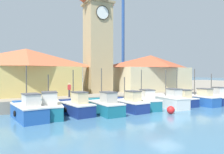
{
  "coord_description": "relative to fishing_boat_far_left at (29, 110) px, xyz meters",
  "views": [
    {
      "loc": [
        -12.95,
        -15.22,
        4.01
      ],
      "look_at": [
        -0.39,
        10.02,
        3.5
      ],
      "focal_mm": 35.0,
      "sensor_mm": 36.0,
      "label": 1
    }
  ],
  "objects": [
    {
      "name": "ground_plane",
      "position": [
        11.05,
        -4.67,
        -0.81
      ],
      "size": [
        300.0,
        300.0,
        0.0
      ],
      "primitive_type": "plane",
      "color": "teal"
    },
    {
      "name": "quay_wharf",
      "position": [
        11.05,
        23.35,
        -0.19
      ],
      "size": [
        120.0,
        40.0,
        1.24
      ],
      "primitive_type": "cube",
      "color": "gray",
      "rests_on": "ground"
    },
    {
      "name": "fishing_boat_far_left",
      "position": [
        0.0,
        0.0,
        0.0
      ],
      "size": [
        2.81,
        5.34,
        4.68
      ],
      "color": "#2356A8",
      "rests_on": "ground"
    },
    {
      "name": "fishing_boat_left_outer",
      "position": [
        1.78,
        0.51,
        -0.0
      ],
      "size": [
        2.77,
        5.46,
        3.86
      ],
      "color": "#196B7F",
      "rests_on": "ground"
    },
    {
      "name": "fishing_boat_left_inner",
      "position": [
        4.34,
        0.44,
        -0.05
      ],
      "size": [
        2.58,
        4.97,
        4.32
      ],
      "color": "navy",
      "rests_on": "ground"
    },
    {
      "name": "fishing_boat_mid_left",
      "position": [
        7.0,
        -0.35,
        -0.05
      ],
      "size": [
        2.18,
        5.2,
        4.49
      ],
      "color": "#196B7F",
      "rests_on": "ground"
    },
    {
      "name": "fishing_boat_center",
      "position": [
        9.93,
        0.0,
        -0.08
      ],
      "size": [
        2.41,
        5.16,
        3.55
      ],
      "color": "navy",
      "rests_on": "ground"
    },
    {
      "name": "fishing_boat_mid_right",
      "position": [
        12.26,
        0.47,
        -0.05
      ],
      "size": [
        2.76,
        5.41,
        4.41
      ],
      "color": "#196B7F",
      "rests_on": "ground"
    },
    {
      "name": "fishing_boat_right_inner",
      "position": [
        15.24,
        -0.34,
        -0.01
      ],
      "size": [
        2.1,
        5.03,
        4.35
      ],
      "color": "silver",
      "rests_on": "ground"
    },
    {
      "name": "fishing_boat_right_outer",
      "position": [
        17.47,
        0.27,
        -0.12
      ],
      "size": [
        2.32,
        4.22,
        4.37
      ],
      "color": "navy",
      "rests_on": "ground"
    },
    {
      "name": "fishing_boat_far_right",
      "position": [
        20.04,
        -0.32,
        -0.06
      ],
      "size": [
        1.99,
        5.3,
        4.56
      ],
      "color": "#2356A8",
      "rests_on": "ground"
    },
    {
      "name": "fishing_boat_end_right",
      "position": [
        22.8,
        -0.44,
        -0.08
      ],
      "size": [
        2.56,
        4.9,
        3.94
      ],
      "color": "navy",
      "rests_on": "ground"
    },
    {
      "name": "clock_tower",
      "position": [
        10.26,
        9.18,
        8.44
      ],
      "size": [
        3.83,
        3.83,
        16.89
      ],
      "color": "tan",
      "rests_on": "quay_wharf"
    },
    {
      "name": "warehouse_left",
      "position": [
        0.59,
        8.75,
        3.38
      ],
      "size": [
        13.12,
        5.42,
        5.76
      ],
      "color": "tan",
      "rests_on": "quay_wharf"
    },
    {
      "name": "warehouse_right",
      "position": [
        19.19,
        8.58,
        3.3
      ],
      "size": [
        11.79,
        6.75,
        5.61
      ],
      "color": "beige",
      "rests_on": "quay_wharf"
    },
    {
      "name": "port_crane_far",
      "position": [
        18.42,
        16.48,
        8.87
      ],
      "size": [
        2.0,
        9.81,
        21.97
      ],
      "color": "navy",
      "rests_on": "quay_wharf"
    },
    {
      "name": "mooring_buoy",
      "position": [
        12.77,
        -3.36,
        -0.42
      ],
      "size": [
        0.78,
        0.78,
        0.78
      ],
      "primitive_type": "sphere",
      "color": "red",
      "rests_on": "ground"
    },
    {
      "name": "dock_worker_near_tower",
      "position": [
        4.81,
        4.58,
        1.28
      ],
      "size": [
        0.34,
        0.22,
        1.62
      ],
      "color": "#33333D",
      "rests_on": "quay_wharf"
    }
  ]
}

